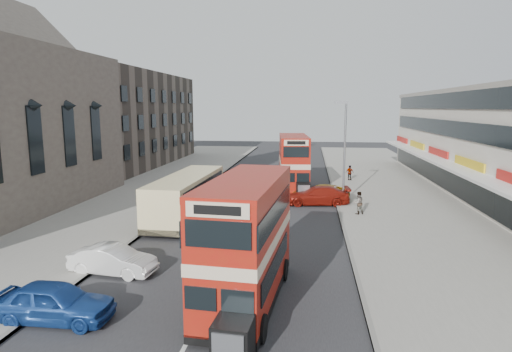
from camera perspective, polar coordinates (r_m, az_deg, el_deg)
The scene contains 19 objects.
ground at distance 17.91m, azimuth -6.20°, elevation -16.07°, with size 160.00×160.00×0.00m, color #28282B.
road_surface at distance 36.74m, azimuth 1.02°, elevation -2.76°, with size 12.00×90.00×0.01m, color #28282B.
pavement_right at distance 37.42m, azimuth 19.64°, elevation -2.98°, with size 12.00×90.00×0.15m, color gray.
pavement_left at distance 39.82m, azimuth -16.42°, elevation -2.10°, with size 12.00×90.00×0.15m, color gray.
kerb_left at distance 37.86m, azimuth -8.20°, elevation -2.39°, with size 0.20×90.00×0.16m, color gray.
kerb_right at distance 36.59m, azimuth 10.57°, elevation -2.86°, with size 0.20×90.00×0.16m, color gray.
brick_terrace at distance 59.65m, azimuth -18.63°, elevation 7.18°, with size 14.00×28.00×12.00m, color #66594C.
commercial_row at distance 41.12m, azimuth 30.29°, elevation 3.87°, with size 9.90×46.20×9.30m.
street_lamp at distance 33.95m, azimuth 11.71°, elevation 4.22°, with size 1.00×0.20×8.12m.
bus_main at distance 16.66m, azimuth -1.26°, elevation -8.63°, with size 3.01×8.88×4.80m.
bus_second at distance 39.15m, azimuth 5.06°, elevation 1.79°, with size 3.22×9.00×4.92m.
coach at distance 29.80m, azimuth -9.23°, elevation -2.51°, with size 3.00×10.54×2.77m.
car_left_near at distance 17.47m, azimuth -25.45°, elevation -15.02°, with size 1.71×4.26×1.45m, color navy.
car_left_front at distance 21.03m, azimuth -18.66°, elevation -10.64°, with size 1.40×4.03×1.33m, color white.
car_right_a at distance 33.89m, azimuth 8.23°, elevation -2.63°, with size 2.05×5.04×1.46m, color maroon.
car_right_b at distance 35.44m, azimuth 8.66°, elevation -2.23°, with size 2.20×4.76×1.32m, color #B88212.
pedestrian_near at distance 30.89m, azimuth 13.58°, elevation -3.51°, with size 0.60×0.41×1.62m, color gray.
pedestrian_far at distance 45.08m, azimuth 12.46°, elevation 0.44°, with size 0.90×0.38×1.54m, color gray.
cyclist at distance 36.11m, azimuth 6.51°, elevation -1.67°, with size 0.75×1.62×2.29m.
Camera 1 is at (3.87, -15.73, 7.64)m, focal length 29.78 mm.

